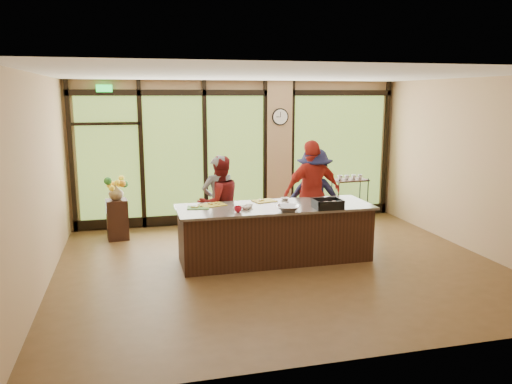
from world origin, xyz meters
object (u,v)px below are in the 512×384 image
flower_stand (117,219)px  island_base (275,234)px  cook_right (314,196)px  roasting_pan (328,206)px  bar_cart (350,193)px  cook_left (219,203)px

flower_stand → island_base: bearing=-42.4°
cook_right → flower_stand: cook_right is taller
roasting_pan → bar_cart: 3.00m
island_base → bar_cart: (2.32, 2.16, 0.17)m
island_base → flower_stand: (-2.56, 1.89, -0.06)m
flower_stand → roasting_pan: bearing=-40.4°
cook_left → bar_cart: cook_left is taller
roasting_pan → island_base: bearing=153.8°
roasting_pan → bar_cart: bar_cart is taller
cook_right → island_base: bearing=57.1°
cook_right → roasting_pan: bearing=97.3°
cook_right → bar_cart: cook_right is taller
bar_cart → island_base: bearing=-141.9°
cook_left → flower_stand: 2.12m
island_base → cook_right: 1.34m
cook_left → cook_right: size_ratio=0.96×
island_base → flower_stand: size_ratio=4.04×
cook_left → cook_right: 1.78m
cook_right → roasting_pan: size_ratio=3.96×
island_base → roasting_pan: size_ratio=7.02×
flower_stand → bar_cart: size_ratio=0.76×
roasting_pan → bar_cart: size_ratio=0.44×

